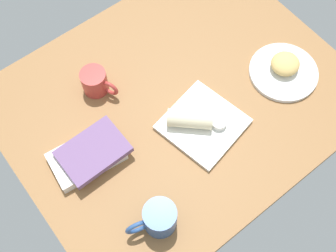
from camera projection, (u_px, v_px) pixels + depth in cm
name	position (u px, v px, depth cm)	size (l,w,h in cm)	color
dining_table	(177.00, 100.00, 140.95)	(110.00, 90.00, 4.00)	olive
round_plate	(283.00, 72.00, 142.57)	(23.09, 23.09, 1.40)	white
scone_pastry	(285.00, 64.00, 140.26)	(9.71, 9.38, 4.88)	tan
square_plate	(202.00, 125.00, 133.88)	(22.49, 22.49, 1.60)	white
sauce_cup	(219.00, 123.00, 131.98)	(4.86, 4.86, 2.19)	silver
breakfast_wrap	(190.00, 119.00, 130.71)	(5.65, 5.65, 13.98)	beige
book_stack	(89.00, 154.00, 127.29)	(23.38, 16.11, 5.76)	silver
coffee_mug	(159.00, 218.00, 116.39)	(14.65, 9.40, 10.42)	#2D518C
second_mug	(95.00, 82.00, 136.63)	(8.51, 12.40, 8.53)	#B23833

